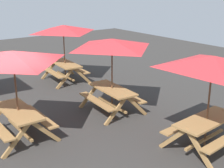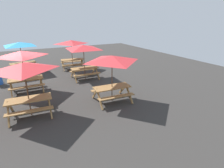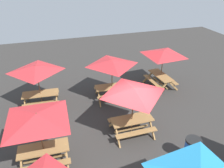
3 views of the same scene
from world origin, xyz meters
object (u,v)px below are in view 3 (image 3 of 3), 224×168
(trash_bin_blue, at_px, (192,150))
(picnic_table_2, at_px, (36,72))
(picnic_table_7, at_px, (133,94))
(picnic_table_0, at_px, (38,121))
(picnic_table_4, at_px, (163,56))
(picnic_table_1, at_px, (112,65))

(trash_bin_blue, bearing_deg, picnic_table_2, 134.12)
(picnic_table_7, bearing_deg, picnic_table_2, 137.74)
(picnic_table_0, height_order, picnic_table_4, same)
(picnic_table_2, bearing_deg, trash_bin_blue, -41.65)
(picnic_table_1, xyz_separation_m, trash_bin_blue, (1.55, -5.03, -1.49))
(picnic_table_1, distance_m, trash_bin_blue, 5.47)
(picnic_table_1, xyz_separation_m, picnic_table_2, (-3.72, 0.40, 0.00))
(picnic_table_1, height_order, picnic_table_2, same)
(picnic_table_0, bearing_deg, picnic_table_2, 92.31)
(picnic_table_1, bearing_deg, picnic_table_4, 11.96)
(picnic_table_0, xyz_separation_m, picnic_table_4, (6.90, 4.01, 0.00))
(picnic_table_7, bearing_deg, picnic_table_0, -170.37)
(trash_bin_blue, bearing_deg, picnic_table_1, 107.08)
(picnic_table_0, relative_size, picnic_table_4, 1.00)
(picnic_table_0, xyz_separation_m, picnic_table_7, (3.68, 0.61, 0.00))
(picnic_table_2, distance_m, trash_bin_blue, 7.71)
(picnic_table_1, bearing_deg, picnic_table_7, -86.32)
(picnic_table_4, distance_m, trash_bin_blue, 5.89)
(picnic_table_2, distance_m, picnic_table_4, 6.92)
(picnic_table_0, distance_m, picnic_table_7, 3.73)
(trash_bin_blue, bearing_deg, picnic_table_0, 164.59)
(picnic_table_7, bearing_deg, picnic_table_4, 46.61)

